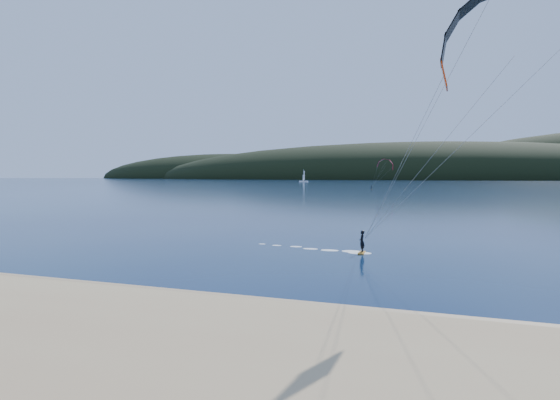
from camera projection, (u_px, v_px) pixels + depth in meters
name	position (u px, v px, depth m)	size (l,w,h in m)	color
ground	(113.00, 320.00, 21.57)	(1800.00, 1800.00, 0.00)	#08173B
wet_sand	(168.00, 295.00, 25.80)	(220.00, 2.50, 0.10)	#9A7D59
headland	(443.00, 179.00, 721.71)	(1200.00, 310.00, 140.00)	black
kitesurfer_near	(507.00, 63.00, 29.52)	(25.87, 10.01, 18.40)	#C57C17
kitesurfer_far	(385.00, 167.00, 209.30)	(11.18, 8.06, 13.18)	#C57C17
sailboat	(304.00, 181.00, 442.31)	(8.34, 5.40, 11.93)	white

